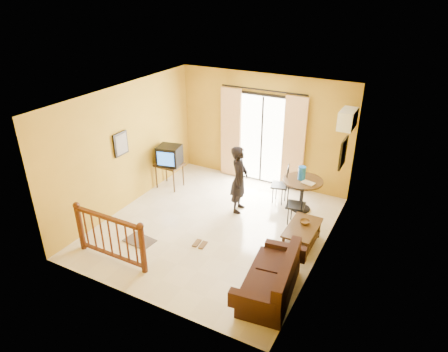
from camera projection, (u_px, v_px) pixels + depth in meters
The scene contains 19 objects.
ground at pixel (215, 226), 8.57m from camera, with size 5.00×5.00×0.00m, color beige.
room_shell at pixel (214, 153), 7.82m from camera, with size 5.00×5.00×5.00m.
balcony_door at pixel (262, 139), 9.98m from camera, with size 2.25×0.14×2.46m.
tv_table at pixel (169, 167), 9.98m from camera, with size 0.63×0.53×0.63m.
television at pixel (169, 155), 9.82m from camera, with size 0.63×0.59×0.48m.
picture_left at pixel (121, 144), 8.66m from camera, with size 0.05×0.42×0.52m.
dining_table at pixel (302, 186), 8.95m from camera, with size 0.89×0.89×0.75m.
water_jug at pixel (302, 173), 8.84m from camera, with size 0.17×0.17×0.31m, color blue.
serving_tray at pixel (308, 183), 8.74m from camera, with size 0.28×0.18×0.02m, color beige.
dining_chairs at pixel (286, 212), 9.08m from camera, with size 1.10×1.18×0.95m.
air_conditioner at pixel (347, 119), 8.30m from camera, with size 0.31×0.60×0.40m.
botanical_print at pixel (343, 153), 7.95m from camera, with size 0.05×0.50×0.60m.
coffee_table at pixel (302, 233), 7.81m from camera, with size 0.55×1.00×0.44m.
bowl at pixel (305, 222), 7.83m from camera, with size 0.20×0.20×0.06m, color #55391D.
sofa at pixel (273, 281), 6.58m from camera, with size 0.92×1.68×0.76m.
standing_person at pixel (239, 179), 8.84m from camera, with size 0.57×0.37×1.56m, color black.
stair_balustrade at pixel (110, 234), 7.30m from camera, with size 1.63×0.13×1.04m.
doormat at pixel (140, 241), 8.07m from camera, with size 0.60×0.40×0.02m, color #4F443F.
sandals at pixel (200, 244), 7.95m from camera, with size 0.26×0.26×0.03m.
Camera 1 is at (3.55, -6.30, 4.73)m, focal length 32.00 mm.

